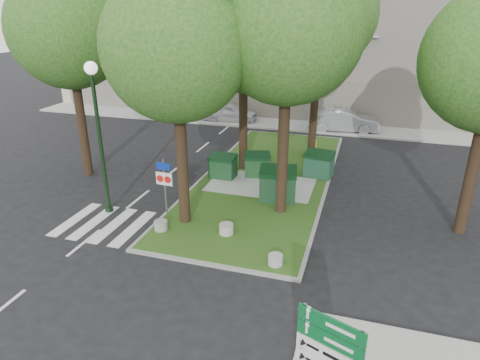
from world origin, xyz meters
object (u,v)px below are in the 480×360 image
at_px(tree_median_near_left, 178,33).
at_px(dumpster_a, 223,166).
at_px(bollard_right, 275,260).
at_px(traffic_sign_pole, 165,180).
at_px(tree_median_far, 323,2).
at_px(tree_median_near_right, 291,11).
at_px(car_silver, 343,120).
at_px(bollard_left, 161,225).
at_px(bollard_mid, 226,229).
at_px(dumpster_b, 257,165).
at_px(litter_bin, 312,146).
at_px(car_white, 230,112).
at_px(tree_street_left, 69,18).
at_px(street_lamp, 98,122).
at_px(directional_sign, 329,356).
at_px(dumpster_c, 278,184).
at_px(dumpster_d, 319,164).
at_px(tree_median_mid, 246,32).

relative_size(tree_median_near_left, dumpster_a, 7.84).
relative_size(bollard_right, traffic_sign_pole, 0.20).
xyz_separation_m(tree_median_near_left, tree_median_far, (3.70, 9.50, 1.00)).
relative_size(tree_median_near_right, car_silver, 2.40).
height_order(bollard_left, bollard_mid, bollard_mid).
bearing_deg(dumpster_b, bollard_mid, -101.46).
xyz_separation_m(litter_bin, traffic_sign_pole, (-4.74, -9.50, 1.07)).
bearing_deg(bollard_mid, car_white, 107.83).
bearing_deg(car_white, litter_bin, -135.20).
bearing_deg(dumpster_a, tree_median_near_left, -84.99).
xyz_separation_m(tree_street_left, street_lamp, (3.35, -3.51, -3.72)).
distance_m(directional_sign, car_white, 25.38).
xyz_separation_m(tree_median_far, dumpster_b, (-2.27, -3.96, -7.62)).
distance_m(tree_median_near_right, directional_sign, 11.64).
distance_m(tree_median_near_left, street_lamp, 4.98).
height_order(tree_median_near_right, dumpster_a, tree_median_near_right).
bearing_deg(tree_street_left, directional_sign, -39.73).
distance_m(dumpster_c, traffic_sign_pole, 4.99).
bearing_deg(directional_sign, dumpster_d, 119.16).
bearing_deg(directional_sign, tree_median_near_left, 151.27).
bearing_deg(bollard_left, dumpster_b, 72.10).
bearing_deg(car_silver, traffic_sign_pole, 150.82).
bearing_deg(tree_median_far, traffic_sign_pole, -118.16).
bearing_deg(dumpster_c, tree_median_near_left, -144.37).
xyz_separation_m(tree_median_near_right, dumpster_b, (-2.07, 3.54, -7.29)).
bearing_deg(dumpster_d, tree_median_far, 112.81).
distance_m(tree_median_near_left, dumpster_b, 8.75).
relative_size(bollard_left, bollard_mid, 0.94).
distance_m(tree_median_near_left, tree_median_mid, 6.53).
bearing_deg(bollard_right, directional_sign, -67.96).
distance_m(tree_median_near_left, bollard_mid, 7.26).
bearing_deg(dumpster_c, car_white, 107.13).
distance_m(bollard_left, traffic_sign_pole, 1.99).
height_order(street_lamp, car_silver, street_lamp).
bearing_deg(bollard_mid, car_silver, 79.20).
relative_size(tree_median_mid, bollard_left, 19.38).
relative_size(tree_median_near_right, dumpster_d, 7.37).
bearing_deg(directional_sign, tree_median_far, 120.12).
distance_m(tree_median_near_right, traffic_sign_pole, 8.06).
xyz_separation_m(dumpster_d, car_white, (-7.85, 9.43, -0.04)).
bearing_deg(dumpster_c, tree_median_far, 74.32).
bearing_deg(car_white, tree_street_left, 158.69).
relative_size(bollard_right, car_white, 0.12).
height_order(tree_median_far, tree_street_left, tree_median_far).
relative_size(tree_median_far, car_silver, 2.50).
bearing_deg(traffic_sign_pole, tree_median_mid, 79.48).
relative_size(dumpster_c, car_silver, 0.37).
relative_size(dumpster_a, dumpster_b, 0.90).
bearing_deg(traffic_sign_pole, litter_bin, 68.22).
relative_size(tree_median_near_right, dumpster_b, 7.72).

